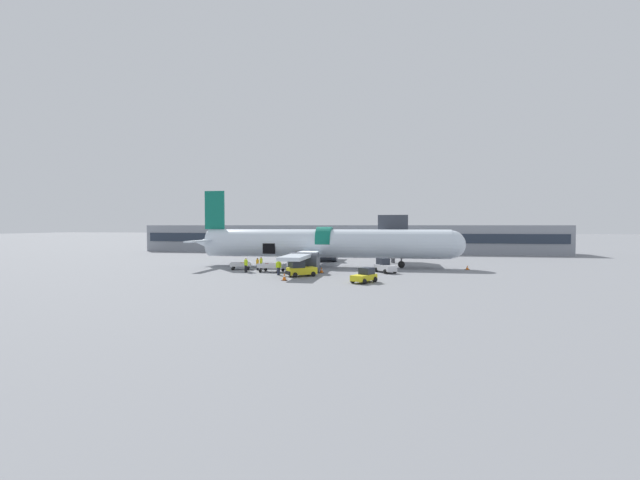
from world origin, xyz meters
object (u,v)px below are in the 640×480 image
at_px(baggage_tug_lead, 385,266).
at_px(ground_crew_marshal, 290,266).
at_px(ground_crew_loader_a, 279,267).
at_px(ground_crew_helper, 261,263).
at_px(baggage_cart_loading, 272,267).
at_px(baggage_tug_mid, 300,269).
at_px(baggage_cart_queued, 242,266).
at_px(airplane, 321,244).
at_px(ground_crew_loader_b, 246,265).
at_px(baggage_tug_rear, 365,276).
at_px(ground_crew_driver, 258,264).
at_px(ground_crew_supervisor, 301,263).

height_order(baggage_tug_lead, ground_crew_marshal, baggage_tug_lead).
bearing_deg(ground_crew_loader_a, ground_crew_helper, 124.72).
bearing_deg(baggage_cart_loading, baggage_tug_mid, -40.70).
distance_m(baggage_tug_mid, ground_crew_marshal, 3.34).
bearing_deg(baggage_cart_queued, airplane, 31.39).
relative_size(baggage_cart_loading, ground_crew_loader_a, 2.36).
bearing_deg(baggage_tug_mid, baggage_cart_loading, 139.30).
relative_size(ground_crew_loader_b, ground_crew_marshal, 1.10).
bearing_deg(baggage_tug_lead, baggage_cart_queued, 179.32).
relative_size(airplane, baggage_tug_rear, 11.42).
bearing_deg(ground_crew_loader_a, ground_crew_driver, 131.44).
relative_size(baggage_tug_rear, ground_crew_loader_b, 1.84).
distance_m(baggage_cart_queued, ground_crew_supervisor, 7.65).
distance_m(baggage_tug_mid, ground_crew_loader_b, 7.80).
height_order(baggage_tug_rear, ground_crew_supervisor, ground_crew_supervisor).
distance_m(baggage_cart_loading, baggage_cart_queued, 5.00).
bearing_deg(ground_crew_driver, baggage_cart_queued, 170.22).
distance_m(baggage_cart_queued, ground_crew_loader_b, 3.45).
bearing_deg(airplane, baggage_tug_mid, -91.63).
bearing_deg(airplane, baggage_cart_loading, -121.51).
xyz_separation_m(baggage_tug_lead, ground_crew_helper, (-15.63, 0.90, 0.13)).
xyz_separation_m(baggage_cart_queued, ground_crew_helper, (2.35, 0.69, 0.37)).
height_order(airplane, ground_crew_supervisor, airplane).
bearing_deg(ground_crew_driver, ground_crew_helper, 83.57).
distance_m(airplane, ground_crew_helper, 8.81).
height_order(ground_crew_driver, ground_crew_marshal, ground_crew_marshal).
relative_size(baggage_tug_lead, ground_crew_loader_b, 1.94).
xyz_separation_m(ground_crew_driver, ground_crew_helper, (0.12, 1.07, 0.03)).
distance_m(ground_crew_supervisor, ground_crew_helper, 5.25).
height_order(ground_crew_loader_a, ground_crew_driver, ground_crew_loader_a).
relative_size(baggage_cart_loading, baggage_cart_queued, 1.16).
distance_m(airplane, baggage_tug_rear, 16.89).
xyz_separation_m(baggage_cart_queued, ground_crew_supervisor, (7.60, 0.85, 0.41)).
bearing_deg(baggage_tug_rear, baggage_cart_loading, 147.24).
xyz_separation_m(ground_crew_loader_a, ground_crew_supervisor, (1.36, 5.78, -0.05)).
distance_m(ground_crew_loader_b, ground_crew_supervisor, 7.07).
relative_size(ground_crew_loader_a, ground_crew_marshal, 1.10).
bearing_deg(baggage_cart_queued, ground_crew_driver, -9.78).
height_order(ground_crew_supervisor, ground_crew_helper, ground_crew_supervisor).
distance_m(ground_crew_driver, ground_crew_supervisor, 5.51).
distance_m(ground_crew_loader_b, ground_crew_driver, 2.67).
bearing_deg(baggage_cart_loading, airplane, 58.49).
bearing_deg(airplane, baggage_cart_queued, -148.61).
bearing_deg(ground_crew_loader_b, baggage_cart_loading, 19.01).
bearing_deg(baggage_cart_queued, ground_crew_loader_a, -38.28).
height_order(ground_crew_driver, ground_crew_supervisor, ground_crew_supervisor).
height_order(baggage_tug_mid, ground_crew_helper, baggage_tug_mid).
distance_m(baggage_tug_rear, ground_crew_driver, 16.77).
height_order(baggage_tug_rear, ground_crew_driver, ground_crew_driver).
height_order(baggage_cart_queued, ground_crew_helper, ground_crew_helper).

